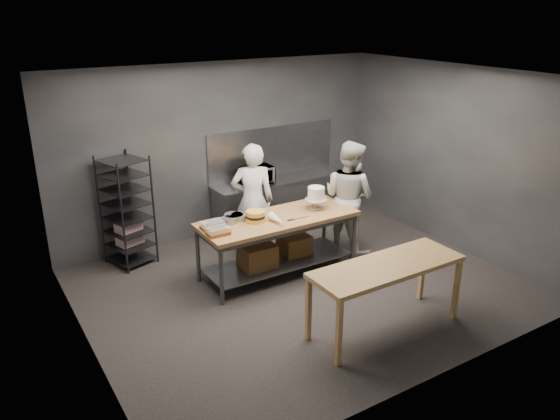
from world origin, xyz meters
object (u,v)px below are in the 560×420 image
object	(u,v)px
speed_rack	(127,212)
microwave	(257,175)
near_counter	(387,271)
layer_cake	(255,216)
chef_behind	(253,201)
chef_right	(349,197)
frosted_cake_stand	(316,195)
work_table	(276,239)

from	to	relation	value
speed_rack	microwave	size ratio (longest dim) A/B	3.23
near_counter	layer_cake	world-z (taller)	layer_cake
near_counter	speed_rack	bearing A→B (deg)	120.76
speed_rack	layer_cake	size ratio (longest dim) A/B	6.28
chef_behind	chef_right	bearing A→B (deg)	178.34
microwave	frosted_cake_stand	world-z (taller)	frosted_cake_stand
work_table	chef_behind	distance (m)	0.87
layer_cake	work_table	bearing A→B (deg)	-4.31
chef_behind	layer_cake	world-z (taller)	chef_behind
microwave	frosted_cake_stand	xyz separation A→B (m)	(0.10, -1.64, 0.09)
work_table	chef_right	size ratio (longest dim) A/B	1.29
frosted_cake_stand	layer_cake	bearing A→B (deg)	178.22
work_table	microwave	distance (m)	1.81
speed_rack	frosted_cake_stand	size ratio (longest dim) A/B	5.04
chef_right	near_counter	bearing A→B (deg)	136.92
near_counter	frosted_cake_stand	xyz separation A→B (m)	(0.35, 2.00, 0.33)
near_counter	chef_right	bearing A→B (deg)	62.81
near_counter	frosted_cake_stand	world-z (taller)	frosted_cake_stand
chef_behind	microwave	bearing A→B (deg)	-100.37
chef_behind	near_counter	bearing A→B (deg)	119.91
chef_behind	chef_right	size ratio (longest dim) A/B	1.00
speed_rack	frosted_cake_stand	world-z (taller)	speed_rack
frosted_cake_stand	speed_rack	bearing A→B (deg)	147.67
work_table	frosted_cake_stand	distance (m)	0.91
layer_cake	frosted_cake_stand	bearing A→B (deg)	-1.78
frosted_cake_stand	near_counter	bearing A→B (deg)	-99.86
chef_behind	chef_right	xyz separation A→B (m)	(1.42, -0.66, -0.00)
chef_right	microwave	world-z (taller)	chef_right
chef_right	microwave	size ratio (longest dim) A/B	3.43
work_table	speed_rack	xyz separation A→B (m)	(-1.76, 1.55, 0.28)
work_table	chef_behind	size ratio (longest dim) A/B	1.28
chef_right	microwave	bearing A→B (deg)	13.62
work_table	layer_cake	xyz separation A→B (m)	(-0.34, 0.03, 0.43)
near_counter	microwave	distance (m)	3.66
near_counter	layer_cake	bearing A→B (deg)	108.93
work_table	chef_behind	xyz separation A→B (m)	(0.04, 0.79, 0.36)
chef_right	chef_behind	bearing A→B (deg)	49.08
microwave	frosted_cake_stand	distance (m)	1.65
near_counter	speed_rack	xyz separation A→B (m)	(-2.12, 3.56, 0.04)
speed_rack	microwave	bearing A→B (deg)	1.94
chef_behind	frosted_cake_stand	world-z (taller)	chef_behind
speed_rack	layer_cake	bearing A→B (deg)	-47.07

